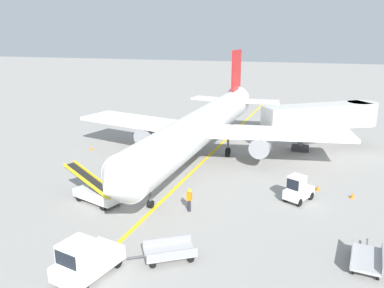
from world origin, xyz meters
name	(u,v)px	position (x,y,z in m)	size (l,w,h in m)	color
ground_plane	(139,210)	(0.00, 0.00, 0.00)	(300.00, 300.00, 0.00)	gray
taxi_line_yellow	(177,186)	(1.17, 5.00, 0.00)	(0.30, 80.00, 0.01)	yellow
airliner	(203,125)	(1.19, 12.59, 3.42)	(28.58, 35.30, 10.10)	white
jet_bridge	(328,116)	(12.97, 20.27, 3.54)	(11.94, 9.36, 4.85)	beige
pushback_tug	(85,260)	(0.77, -8.09, 0.99)	(2.68, 3.94, 2.20)	silver
baggage_tug_near_wing	(298,190)	(10.72, 4.84, 0.93)	(2.28, 2.73, 2.10)	silver
belt_loader_forward_hold	(96,192)	(-3.55, 0.25, 0.78)	(5.14, 2.80, 2.59)	silver
baggage_cart_loaded	(170,252)	(4.30, -5.27, 0.47)	(3.61, 2.81, 0.94)	#A5A5A8
baggage_cart_empty_trailing	(366,258)	(14.65, -2.75, 0.47)	(1.91, 3.83, 0.94)	#A5A5A8
ground_crew_marshaller	(189,199)	(3.51, 0.84, 0.91)	(0.36, 0.24, 1.70)	#26262D
safety_cone_nose_left	(91,148)	(-11.07, 11.96, 0.22)	(0.36, 0.36, 0.44)	orange
safety_cone_nose_right	(318,188)	(12.19, 7.48, 0.22)	(0.36, 0.36, 0.44)	orange
safety_cone_wingtip_left	(352,195)	(14.71, 6.66, 0.22)	(0.36, 0.36, 0.44)	orange
safety_cone_wingtip_right	(134,177)	(-2.90, 5.27, 0.22)	(0.36, 0.36, 0.44)	orange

